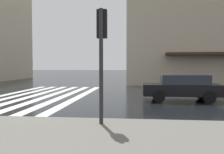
# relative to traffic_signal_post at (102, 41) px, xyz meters

# --- Properties ---
(ground_plane) EXTENTS (220.00, 220.00, 0.00)m
(ground_plane) POSITION_rel_traffic_signal_post_xyz_m (3.64, 4.32, -2.61)
(ground_plane) COLOR black
(zebra_crossing) EXTENTS (13.00, 5.50, 0.01)m
(zebra_crossing) POSITION_rel_traffic_signal_post_xyz_m (7.64, 4.98, -2.61)
(zebra_crossing) COLOR silver
(zebra_crossing) RESTS_ON ground_plane
(traffic_signal_post) EXTENTS (0.44, 0.30, 3.41)m
(traffic_signal_post) POSITION_rel_traffic_signal_post_xyz_m (0.00, 0.00, 0.00)
(traffic_signal_post) COLOR #232326
(traffic_signal_post) RESTS_ON sidewalk_pavement
(car_black) EXTENTS (1.85, 4.10, 1.41)m
(car_black) POSITION_rel_traffic_signal_post_xyz_m (6.14, -3.46, -1.86)
(car_black) COLOR black
(car_black) RESTS_ON ground_plane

